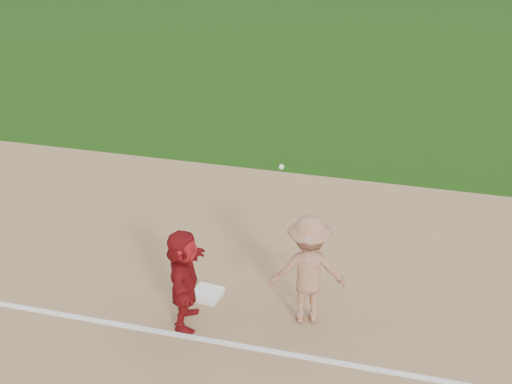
# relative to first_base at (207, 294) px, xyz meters

# --- Properties ---
(ground) EXTENTS (160.00, 160.00, 0.00)m
(ground) POSITION_rel_first_base_xyz_m (0.47, -0.20, -0.07)
(ground) COLOR #19410C
(ground) RESTS_ON ground
(foul_line) EXTENTS (60.00, 0.10, 0.01)m
(foul_line) POSITION_rel_first_base_xyz_m (0.47, -1.00, -0.04)
(foul_line) COLOR white
(foul_line) RESTS_ON infield_dirt
(first_base) EXTENTS (0.48, 0.48, 0.10)m
(first_base) POSITION_rel_first_base_xyz_m (0.00, 0.00, 0.00)
(first_base) COLOR white
(first_base) RESTS_ON infield_dirt
(base_runner) EXTENTS (0.76, 1.53, 1.57)m
(base_runner) POSITION_rel_first_base_xyz_m (-0.10, -0.68, 0.74)
(base_runner) COLOR maroon
(base_runner) RESTS_ON infield_dirt
(first_base_play) EXTENTS (1.25, 0.91, 2.56)m
(first_base_play) POSITION_rel_first_base_xyz_m (1.62, -0.14, 0.82)
(first_base_play) COLOR gray
(first_base_play) RESTS_ON infield_dirt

